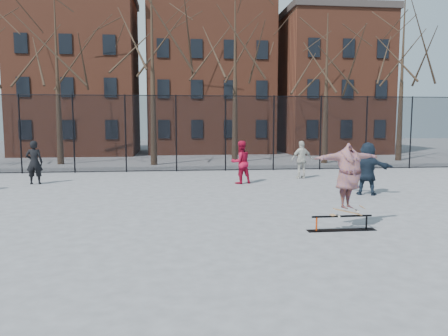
{
  "coord_description": "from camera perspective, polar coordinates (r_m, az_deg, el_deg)",
  "views": [
    {
      "loc": [
        -1.53,
        -9.99,
        2.73
      ],
      "look_at": [
        -0.2,
        1.5,
        1.44
      ],
      "focal_mm": 35.0,
      "sensor_mm": 36.0,
      "label": 1
    }
  ],
  "objects": [
    {
      "name": "tree_row",
      "position": [
        27.56,
        -3.97,
        16.01
      ],
      "size": [
        33.66,
        7.46,
        10.67
      ],
      "color": "black",
      "rests_on": "ground"
    },
    {
      "name": "bystander_red",
      "position": [
        18.59,
        2.2,
        0.76
      ],
      "size": [
        1.06,
        0.94,
        1.83
      ],
      "primitive_type": "imported",
      "rotation": [
        0.0,
        0.0,
        3.47
      ],
      "color": "#B00F30",
      "rests_on": "ground"
    },
    {
      "name": "ground",
      "position": [
        10.47,
        2.08,
        -8.75
      ],
      "size": [
        100.0,
        100.0,
        0.0
      ],
      "primitive_type": "plane",
      "color": "slate"
    },
    {
      "name": "skate_rail",
      "position": [
        11.24,
        15.11,
        -7.13
      ],
      "size": [
        1.73,
        0.26,
        0.38
      ],
      "color": "black",
      "rests_on": "ground"
    },
    {
      "name": "rowhouses",
      "position": [
        36.21,
        -3.04,
        11.64
      ],
      "size": [
        29.0,
        7.0,
        13.0
      ],
      "color": "brown",
      "rests_on": "ground"
    },
    {
      "name": "bystander_navy",
      "position": [
        16.62,
        18.2,
        -0.06
      ],
      "size": [
        1.86,
        1.26,
        1.92
      ],
      "primitive_type": "imported",
      "rotation": [
        0.0,
        0.0,
        2.71
      ],
      "color": "#1A2635",
      "rests_on": "ground"
    },
    {
      "name": "bystander_black",
      "position": [
        20.05,
        -23.53,
        0.67
      ],
      "size": [
        0.7,
        0.49,
        1.85
      ],
      "primitive_type": "imported",
      "rotation": [
        0.0,
        0.0,
        3.21
      ],
      "color": "black",
      "rests_on": "ground"
    },
    {
      "name": "skateboard",
      "position": [
        11.23,
        15.81,
        -5.72
      ],
      "size": [
        0.76,
        0.18,
        0.09
      ],
      "primitive_type": null,
      "color": "#A67742",
      "rests_on": "skate_rail"
    },
    {
      "name": "skater",
      "position": [
        11.09,
        15.94,
        -1.42
      ],
      "size": [
        2.04,
        1.16,
        1.61
      ],
      "primitive_type": "imported",
      "rotation": [
        0.0,
        0.0,
        0.34
      ],
      "color": "#39398E",
      "rests_on": "skateboard"
    },
    {
      "name": "fence",
      "position": [
        23.05,
        -2.81,
        4.68
      ],
      "size": [
        34.03,
        0.07,
        4.0
      ],
      "color": "black",
      "rests_on": "ground"
    },
    {
      "name": "bystander_white",
      "position": [
        20.49,
        10.12,
        1.08
      ],
      "size": [
        1.08,
        0.56,
        1.75
      ],
      "primitive_type": "imported",
      "rotation": [
        0.0,
        0.0,
        3.27
      ],
      "color": "beige",
      "rests_on": "ground"
    }
  ]
}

